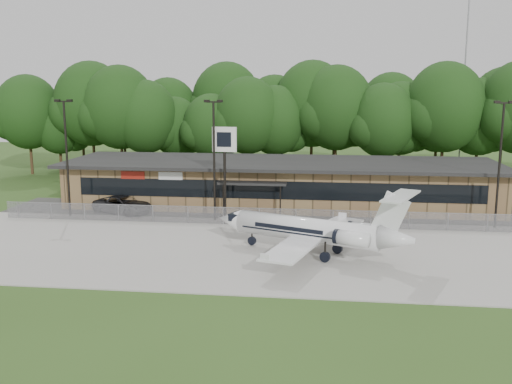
# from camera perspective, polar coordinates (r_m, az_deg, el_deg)

# --- Properties ---
(ground) EXTENTS (160.00, 160.00, 0.00)m
(ground) POSITION_cam_1_polar(r_m,az_deg,el_deg) (32.60, -1.01, -9.79)
(ground) COLOR #304D1B
(ground) RESTS_ON ground
(apron) EXTENTS (64.00, 18.00, 0.08)m
(apron) POSITION_cam_1_polar(r_m,az_deg,el_deg) (40.13, 0.58, -5.80)
(apron) COLOR #9E9B93
(apron) RESTS_ON ground
(parking_lot) EXTENTS (50.00, 9.00, 0.06)m
(parking_lot) POSITION_cam_1_polar(r_m,az_deg,el_deg) (51.22, 2.02, -2.21)
(parking_lot) COLOR #383835
(parking_lot) RESTS_ON ground
(terminal) EXTENTS (41.00, 11.65, 4.30)m
(terminal) POSITION_cam_1_polar(r_m,az_deg,el_deg) (55.14, 2.44, 0.98)
(terminal) COLOR olive
(terminal) RESTS_ON ground
(fence) EXTENTS (46.00, 0.04, 1.52)m
(fence) POSITION_cam_1_polar(r_m,az_deg,el_deg) (46.68, 1.55, -2.53)
(fence) COLOR gray
(fence) RESTS_ON ground
(treeline) EXTENTS (72.00, 12.00, 15.00)m
(treeline) POSITION_cam_1_polar(r_m,az_deg,el_deg) (72.50, 3.63, 7.49)
(treeline) COLOR black
(treeline) RESTS_ON ground
(radio_mast) EXTENTS (0.20, 0.20, 25.00)m
(radio_mast) POSITION_cam_1_polar(r_m,az_deg,el_deg) (80.26, 20.11, 10.75)
(radio_mast) COLOR gray
(radio_mast) RESTS_ON ground
(light_pole_left) EXTENTS (1.55, 0.30, 10.23)m
(light_pole_left) POSITION_cam_1_polar(r_m,az_deg,el_deg) (52.08, -18.43, 4.10)
(light_pole_left) COLOR black
(light_pole_left) RESTS_ON ground
(light_pole_mid) EXTENTS (1.55, 0.30, 10.23)m
(light_pole_mid) POSITION_cam_1_polar(r_m,az_deg,el_deg) (47.98, -4.22, 4.11)
(light_pole_mid) COLOR black
(light_pole_mid) RESTS_ON ground
(light_pole_right) EXTENTS (1.55, 0.30, 10.23)m
(light_pole_right) POSITION_cam_1_polar(r_m,az_deg,el_deg) (49.03, 23.23, 3.42)
(light_pole_right) COLOR black
(light_pole_right) RESTS_ON ground
(business_jet) EXTENTS (14.18, 12.66, 4.87)m
(business_jet) POSITION_cam_1_polar(r_m,az_deg,el_deg) (38.54, 5.80, -3.92)
(business_jet) COLOR white
(business_jet) RESTS_ON ground
(suv) EXTENTS (6.28, 4.59, 1.59)m
(suv) POSITION_cam_1_polar(r_m,az_deg,el_deg) (52.80, -13.12, -1.25)
(suv) COLOR #2F2F31
(suv) RESTS_ON ground
(pole_sign) EXTENTS (2.10, 0.44, 7.98)m
(pole_sign) POSITION_cam_1_polar(r_m,az_deg,el_deg) (48.10, -3.17, 4.29)
(pole_sign) COLOR black
(pole_sign) RESTS_ON ground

